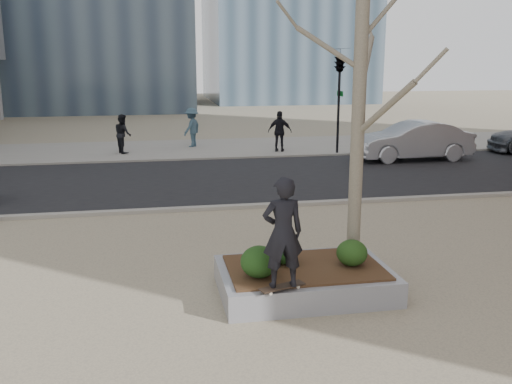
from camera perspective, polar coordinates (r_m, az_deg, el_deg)
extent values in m
plane|color=gray|center=(10.16, -0.71, -10.39)|extent=(120.00, 120.00, 0.00)
cube|color=black|center=(19.67, -5.73, 1.22)|extent=(60.00, 8.00, 0.02)
cube|color=gray|center=(26.54, -7.06, 4.31)|extent=(60.00, 6.00, 0.02)
cube|color=gray|center=(10.28, 4.85, -8.79)|extent=(3.00, 2.00, 0.45)
cube|color=#382314|center=(10.19, 4.88, -7.52)|extent=(2.70, 1.70, 0.04)
ellipsoid|color=#143A12|center=(9.59, 0.32, -6.99)|extent=(0.63, 0.63, 0.54)
ellipsoid|color=#113714|center=(10.23, 2.73, -5.97)|extent=(0.52, 0.52, 0.44)
ellipsoid|color=#1E3F14|center=(10.26, 9.57, -6.02)|extent=(0.55, 0.55, 0.47)
imported|color=black|center=(8.93, 2.69, -4.07)|extent=(0.65, 0.43, 1.79)
imported|color=#A8ABB1|center=(24.17, 15.39, 4.96)|extent=(4.76, 1.69, 1.57)
imported|color=black|center=(25.65, -13.16, 5.70)|extent=(0.89, 1.00, 1.70)
imported|color=#365162|center=(26.99, -6.45, 6.44)|extent=(1.22, 1.35, 1.82)
imported|color=black|center=(25.43, 2.40, 6.08)|extent=(1.14, 0.78, 1.80)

